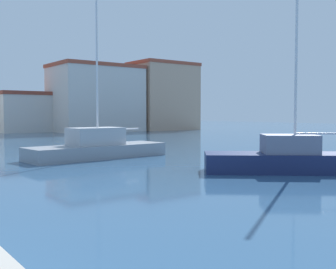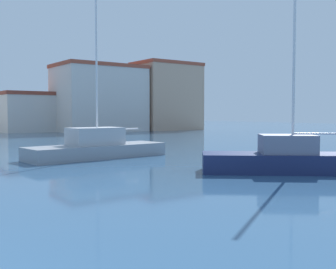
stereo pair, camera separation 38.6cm
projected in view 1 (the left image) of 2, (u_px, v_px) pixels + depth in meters
name	position (u px, v px, depth m)	size (l,w,h in m)	color
water	(92.00, 149.00, 30.96)	(160.00, 160.00, 0.00)	#2D5175
sailboat_grey_distant_east	(97.00, 147.00, 24.72)	(8.70, 3.19, 12.85)	gray
sailboat_navy_far_left	(294.00, 159.00, 18.78)	(7.56, 6.81, 9.25)	#19234C
warehouse_block	(34.00, 112.00, 59.89)	(10.99, 9.03, 5.58)	beige
waterfront_apartments	(96.00, 98.00, 59.58)	(12.16, 8.45, 9.50)	beige
yacht_club	(163.00, 96.00, 65.35)	(9.88, 7.01, 10.51)	tan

